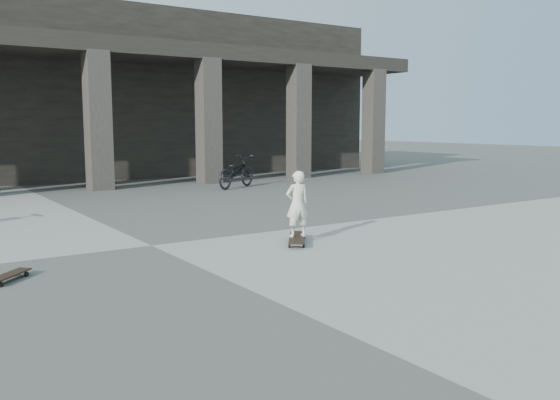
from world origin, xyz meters
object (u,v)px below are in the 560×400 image
skateboard_spare (8,276)px  child (297,204)px  longboard (297,238)px  bicycle (236,172)px

skateboard_spare → child: size_ratio=0.60×
longboard → bicycle: size_ratio=0.54×
longboard → skateboard_spare: (-4.31, 0.05, -0.02)m
child → bicycle: size_ratio=0.58×
skateboard_spare → child: (4.31, -0.05, 0.57)m
skateboard_spare → bicycle: size_ratio=0.35×
longboard → child: bearing=-67.3°
skateboard_spare → child: child is taller
longboard → bicycle: 8.51m
bicycle → longboard: bearing=128.9°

